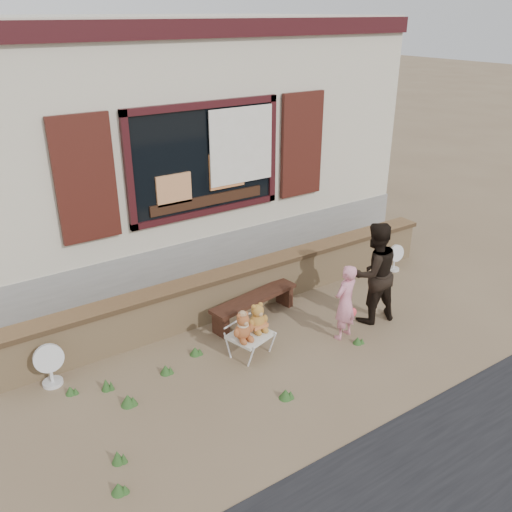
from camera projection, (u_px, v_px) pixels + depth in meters
ground at (280, 338)px, 7.39m from camera, size 80.00×80.00×0.00m
shopfront at (139, 134)px, 9.96m from camera, size 8.04×5.13×4.00m
brick_wall at (241, 287)px, 8.01m from camera, size 7.10×0.36×0.67m
bench at (254, 302)px, 7.73m from camera, size 1.47×0.54×0.37m
folding_chair at (250, 336)px, 6.92m from camera, size 0.61×0.57×0.31m
teddy_bear_left at (243, 326)px, 6.73m from camera, size 0.34×0.31×0.39m
teddy_bear_right at (257, 316)px, 6.92m from camera, size 0.35×0.32×0.39m
child at (345, 302)px, 7.20m from camera, size 0.44×0.33×1.07m
adult at (374, 273)px, 7.54m from camera, size 0.80×0.67×1.49m
fan_left at (49, 364)px, 6.36m from camera, size 0.35×0.24×0.57m
fan_right at (395, 257)px, 9.22m from camera, size 0.30×0.20×0.48m
grass_tufts at (174, 395)px, 6.20m from camera, size 3.70×1.80×0.15m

